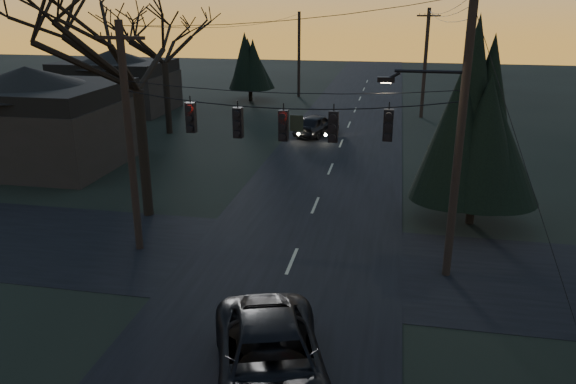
% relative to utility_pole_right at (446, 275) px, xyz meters
% --- Properties ---
extents(main_road, '(8.00, 120.00, 0.02)m').
position_rel_utility_pole_right_xyz_m(main_road, '(-5.50, 10.00, 0.01)').
color(main_road, black).
rests_on(main_road, ground).
extents(cross_road, '(60.00, 7.00, 0.02)m').
position_rel_utility_pole_right_xyz_m(cross_road, '(-5.50, 0.00, 0.01)').
color(cross_road, black).
rests_on(cross_road, ground).
extents(utility_pole_right, '(5.00, 0.30, 10.00)m').
position_rel_utility_pole_right_xyz_m(utility_pole_right, '(0.00, 0.00, 0.00)').
color(utility_pole_right, black).
rests_on(utility_pole_right, ground).
extents(utility_pole_left, '(1.80, 0.30, 8.50)m').
position_rel_utility_pole_right_xyz_m(utility_pole_left, '(-11.50, 0.00, 0.00)').
color(utility_pole_left, black).
rests_on(utility_pole_left, ground).
extents(utility_pole_far_r, '(1.80, 0.30, 8.50)m').
position_rel_utility_pole_right_xyz_m(utility_pole_far_r, '(0.00, 28.00, 0.00)').
color(utility_pole_far_r, black).
rests_on(utility_pole_far_r, ground).
extents(utility_pole_far_l, '(0.30, 0.30, 8.00)m').
position_rel_utility_pole_right_xyz_m(utility_pole_far_l, '(-11.50, 36.00, 0.00)').
color(utility_pole_far_l, black).
rests_on(utility_pole_far_l, ground).
extents(span_signal_assembly, '(11.50, 0.44, 1.68)m').
position_rel_utility_pole_right_xyz_m(span_signal_assembly, '(-5.74, 0.00, 5.17)').
color(span_signal_assembly, black).
rests_on(span_signal_assembly, ground).
extents(bare_tree_left, '(9.11, 9.11, 11.16)m').
position_rel_utility_pole_right_xyz_m(bare_tree_left, '(-12.67, 3.44, 7.80)').
color(bare_tree_left, black).
rests_on(bare_tree_left, ground).
extents(evergreen_right, '(4.72, 4.72, 7.54)m').
position_rel_utility_pole_right_xyz_m(evergreen_right, '(1.34, 5.13, 4.37)').
color(evergreen_right, black).
rests_on(evergreen_right, ground).
extents(bare_tree_dist, '(6.17, 6.17, 9.82)m').
position_rel_utility_pole_right_xyz_m(bare_tree_dist, '(-17.94, 18.80, 6.86)').
color(bare_tree_dist, black).
rests_on(bare_tree_dist, ground).
extents(evergreen_dist, '(4.06, 4.06, 5.99)m').
position_rel_utility_pole_right_xyz_m(evergreen_dist, '(-15.60, 32.98, 3.59)').
color(evergreen_dist, black).
rests_on(evergreen_dist, ground).
extents(house_left_near, '(10.00, 8.00, 5.60)m').
position_rel_utility_pole_right_xyz_m(house_left_near, '(-22.50, 10.00, 2.80)').
color(house_left_near, black).
rests_on(house_left_near, ground).
extents(house_left_far, '(9.00, 7.00, 5.20)m').
position_rel_utility_pole_right_xyz_m(house_left_far, '(-25.50, 26.00, 2.60)').
color(house_left_far, black).
rests_on(house_left_far, ground).
extents(suv_near, '(4.29, 6.33, 1.61)m').
position_rel_utility_pole_right_xyz_m(suv_near, '(-4.70, -7.15, 0.80)').
color(suv_near, black).
rests_on(suv_near, ground).
extents(sedan_oncoming_a, '(3.18, 4.69, 1.48)m').
position_rel_utility_pole_right_xyz_m(sedan_oncoming_a, '(-7.45, 20.06, 0.74)').
color(sedan_oncoming_a, black).
rests_on(sedan_oncoming_a, ground).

